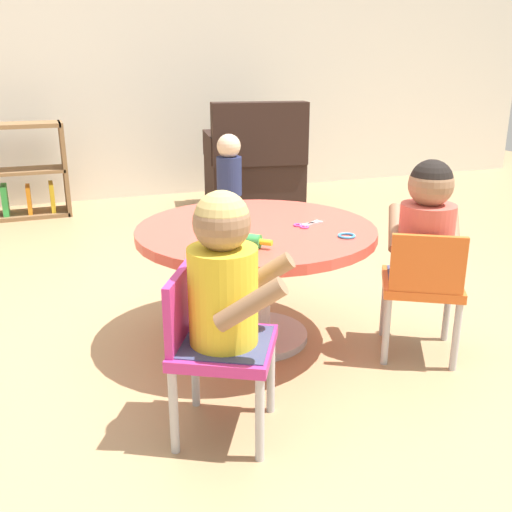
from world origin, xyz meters
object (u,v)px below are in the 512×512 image
object	(u,v)px
seated_child_right	(427,226)
toddler_standing	(229,180)
craft_scissors	(306,225)
child_chair_left	(213,344)
armchair_dark	(254,171)
rolling_pin	(242,240)
child_chair_right	(422,285)
bookshelf_low	(1,178)
seated_child_left	(224,276)
craft_table	(256,252)

from	to	relation	value
seated_child_right	toddler_standing	world-z (taller)	seated_child_right
toddler_standing	craft_scissors	distance (m)	1.69
child_chair_left	armchair_dark	world-z (taller)	armchair_dark
seated_child_right	toddler_standing	size ratio (longest dim) A/B	0.76
toddler_standing	rolling_pin	world-z (taller)	toddler_standing
child_chair_right	rolling_pin	world-z (taller)	rolling_pin
bookshelf_low	rolling_pin	size ratio (longest dim) A/B	5.03
child_chair_right	rolling_pin	size ratio (longest dim) A/B	2.90
bookshelf_low	craft_scissors	bearing A→B (deg)	-64.17
child_chair_right	rolling_pin	distance (m)	0.74
seated_child_right	child_chair_right	bearing A→B (deg)	-120.57
armchair_dark	toddler_standing	size ratio (longest dim) A/B	1.26
seated_child_right	seated_child_left	bearing A→B (deg)	-164.32
craft_table	craft_scissors	bearing A→B (deg)	-15.57
seated_child_right	bookshelf_low	distance (m)	3.33
child_chair_right	seated_child_right	world-z (taller)	seated_child_right
craft_table	seated_child_right	size ratio (longest dim) A/B	1.90
rolling_pin	toddler_standing	bearing A→B (deg)	73.46
child_chair_left	craft_scissors	distance (m)	0.77
craft_table	seated_child_left	world-z (taller)	seated_child_left
armchair_dark	craft_scissors	size ratio (longest dim) A/B	5.97
child_chair_left	rolling_pin	world-z (taller)	rolling_pin
seated_child_left	seated_child_right	distance (m)	0.93
seated_child_right	armchair_dark	world-z (taller)	armchair_dark
child_chair_left	armchair_dark	distance (m)	2.94
craft_table	craft_scissors	world-z (taller)	craft_scissors
craft_table	rolling_pin	size ratio (longest dim) A/B	5.25
seated_child_right	toddler_standing	bearing A→B (deg)	94.92
seated_child_left	craft_table	bearing A→B (deg)	61.48
child_chair_right	armchair_dark	bearing A→B (deg)	84.82
child_chair_right	bookshelf_low	world-z (taller)	bookshelf_low
seated_child_left	child_chair_right	xyz separation A→B (m)	(0.87, 0.22, -0.23)
craft_scissors	toddler_standing	bearing A→B (deg)	82.73
child_chair_right	craft_scissors	distance (m)	0.52
armchair_dark	seated_child_left	bearing A→B (deg)	-111.95
bookshelf_low	armchair_dark	size ratio (longest dim) A/B	1.09
child_chair_right	seated_child_right	distance (m)	0.23
child_chair_left	seated_child_left	xyz separation A→B (m)	(0.03, -0.02, 0.23)
seated_child_left	child_chair_right	size ratio (longest dim) A/B	0.95
armchair_dark	rolling_pin	size ratio (longest dim) A/B	4.59
bookshelf_low	craft_scissors	size ratio (longest dim) A/B	6.53
rolling_pin	craft_scissors	distance (m)	0.38
bookshelf_low	armchair_dark	distance (m)	1.89
seated_child_left	armchair_dark	world-z (taller)	armchair_dark
child_chair_left	bookshelf_low	size ratio (longest dim) A/B	0.58
craft_scissors	child_chair_right	bearing A→B (deg)	-41.08
child_chair_right	child_chair_left	bearing A→B (deg)	-167.75
craft_table	bookshelf_low	xyz separation A→B (m)	(-1.07, 2.55, -0.08)
craft_table	armchair_dark	xyz separation A→B (m)	(0.78, 2.15, -0.08)
craft_table	seated_child_left	bearing A→B (deg)	-118.52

